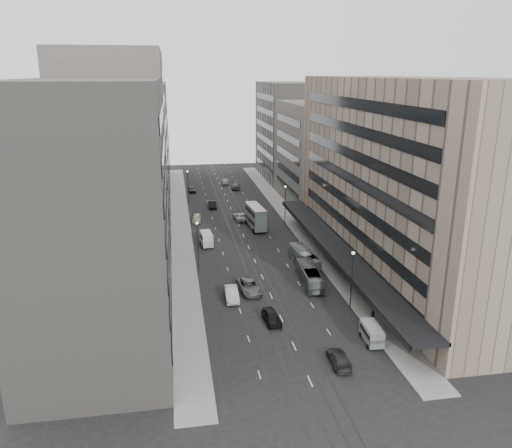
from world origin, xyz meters
TOP-DOWN VIEW (x-y plane):
  - ground at (0.00, 0.00)m, footprint 220.00×220.00m
  - sidewalk_right at (12.00, 37.50)m, footprint 4.00×125.00m
  - sidewalk_left at (-12.00, 37.50)m, footprint 4.00×125.00m
  - department_store at (21.45, 8.00)m, footprint 19.20×60.00m
  - building_right_mid at (21.50, 52.00)m, footprint 15.00×28.00m
  - building_right_far at (21.50, 82.00)m, footprint 15.00×32.00m
  - building_left_a at (-21.50, -8.00)m, footprint 15.00×28.00m
  - building_left_b at (-21.50, 19.00)m, footprint 15.00×26.00m
  - building_left_c at (-21.50, 46.00)m, footprint 15.00×28.00m
  - building_left_d at (-21.50, 79.00)m, footprint 15.00×38.00m
  - lamp_right_near at (9.70, -5.00)m, footprint 0.44×0.44m
  - lamp_right_far at (9.70, 35.00)m, footprint 0.44×0.44m
  - lamp_left_near at (-9.70, 12.00)m, footprint 0.44×0.44m
  - lamp_left_far at (-9.70, 55.00)m, footprint 0.44×0.44m
  - bus_near at (6.52, 4.28)m, footprint 2.98×10.24m
  - bus_far at (7.66, 11.43)m, footprint 3.07×10.24m
  - double_decker at (3.15, 33.17)m, footprint 3.33×8.82m
  - vw_microbus at (9.20, -13.71)m, footprint 2.10×4.26m
  - panel_van at (-7.54, 23.88)m, footprint 2.34×4.33m
  - sedan_0 at (-1.48, -6.83)m, footprint 2.19×4.69m
  - sedan_1 at (-5.70, 0.73)m, footprint 1.88×5.15m
  - sedan_2 at (-2.88, 2.83)m, footprint 3.54×6.41m
  - sedan_3 at (3.92, -17.51)m, footprint 2.18×4.93m
  - sedan_4 at (-8.50, 40.22)m, footprint 2.35×4.91m
  - sedan_5 at (-4.25, 50.90)m, footprint 1.74×4.87m
  - sedan_6 at (0.88, 39.76)m, footprint 3.24×5.92m
  - sedan_7 at (3.73, 69.70)m, footprint 2.66×5.57m
  - sedan_8 at (-8.32, 68.07)m, footprint 2.00×4.63m
  - sedan_9 at (1.53, 76.91)m, footprint 1.64×4.56m
  - pedestrian at (11.30, -8.91)m, footprint 0.62×0.43m

SIDE VIEW (x-z plane):
  - ground at x=0.00m, z-range 0.00..0.00m
  - sidewalk_right at x=12.00m, z-range 0.00..0.15m
  - sidewalk_left at x=-12.00m, z-range 0.00..0.15m
  - sedan_3 at x=3.92m, z-range 0.00..1.41m
  - sedan_9 at x=1.53m, z-range 0.00..1.50m
  - sedan_0 at x=-1.48m, z-range 0.00..1.55m
  - sedan_8 at x=-8.32m, z-range 0.00..1.55m
  - sedan_7 at x=3.73m, z-range 0.00..1.57m
  - sedan_6 at x=0.88m, z-range 0.00..1.57m
  - sedan_5 at x=-4.25m, z-range 0.00..1.60m
  - sedan_4 at x=-8.50m, z-range 0.00..1.62m
  - sedan_1 at x=-5.70m, z-range 0.00..1.69m
  - sedan_2 at x=-2.88m, z-range 0.00..1.70m
  - pedestrian at x=11.30m, z-range 0.15..1.77m
  - vw_microbus at x=9.20m, z-range 0.13..2.38m
  - bus_far at x=7.66m, z-range 0.00..2.81m
  - bus_near at x=6.52m, z-range 0.00..2.82m
  - panel_van at x=-7.54m, z-range 0.14..2.78m
  - double_decker at x=3.15m, z-range 0.19..4.91m
  - lamp_right_near at x=9.70m, z-range 1.04..9.36m
  - lamp_right_far at x=9.70m, z-range 1.04..9.36m
  - lamp_left_near at x=-9.70m, z-range 1.04..9.36m
  - lamp_left_far at x=-9.70m, z-range 1.04..9.36m
  - building_right_mid at x=21.50m, z-range 0.00..24.00m
  - building_left_c at x=-21.50m, z-range 0.00..25.00m
  - building_right_far at x=21.50m, z-range 0.00..28.00m
  - building_left_d at x=-21.50m, z-range 0.00..28.00m
  - department_store at x=21.45m, z-range -0.05..29.95m
  - building_left_a at x=-21.50m, z-range 0.00..30.00m
  - building_left_b at x=-21.50m, z-range 0.00..34.00m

